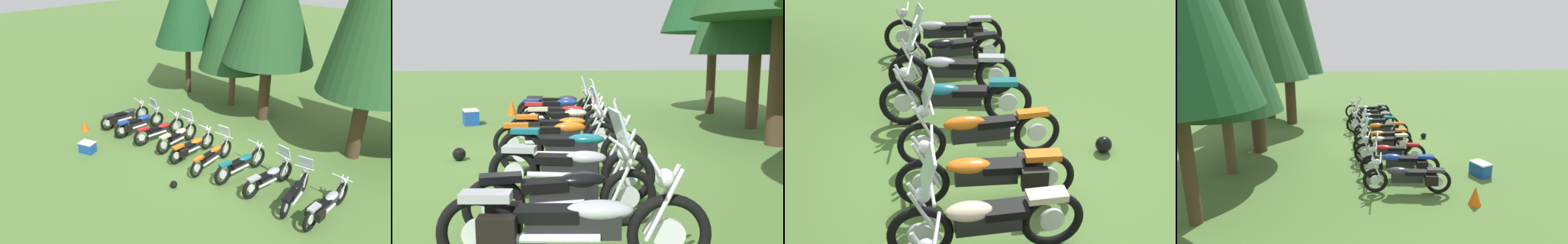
% 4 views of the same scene
% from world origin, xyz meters
% --- Properties ---
extents(ground_plane, '(80.00, 80.00, 0.00)m').
position_xyz_m(ground_plane, '(0.00, 0.00, 0.00)').
color(ground_plane, '#4C7033').
extents(motorcycle_0, '(0.84, 2.30, 0.99)m').
position_xyz_m(motorcycle_0, '(-4.54, -0.15, 0.44)').
color(motorcycle_0, black).
rests_on(motorcycle_0, ground_plane).
extents(motorcycle_1, '(0.84, 2.34, 1.35)m').
position_xyz_m(motorcycle_1, '(-3.53, -0.15, 0.46)').
color(motorcycle_1, black).
rests_on(motorcycle_1, ground_plane).
extents(motorcycle_2, '(0.72, 2.33, 1.01)m').
position_xyz_m(motorcycle_2, '(-2.43, 0.01, 0.44)').
color(motorcycle_2, black).
rests_on(motorcycle_2, ground_plane).
extents(motorcycle_3, '(0.71, 2.18, 1.37)m').
position_xyz_m(motorcycle_3, '(-1.49, 0.10, 0.47)').
color(motorcycle_3, black).
rests_on(motorcycle_3, ground_plane).
extents(motorcycle_4, '(0.61, 2.23, 0.99)m').
position_xyz_m(motorcycle_4, '(-0.57, -0.10, 0.43)').
color(motorcycle_4, black).
rests_on(motorcycle_4, ground_plane).
extents(motorcycle_5, '(0.77, 2.32, 1.35)m').
position_xyz_m(motorcycle_5, '(0.43, -0.08, 0.46)').
color(motorcycle_5, black).
rests_on(motorcycle_5, ground_plane).
extents(motorcycle_6, '(0.71, 2.39, 1.03)m').
position_xyz_m(motorcycle_6, '(1.51, 0.13, 0.46)').
color(motorcycle_6, black).
rests_on(motorcycle_6, ground_plane).
extents(motorcycle_7, '(0.66, 2.23, 1.37)m').
position_xyz_m(motorcycle_7, '(2.63, 0.10, 0.46)').
color(motorcycle_7, black).
rests_on(motorcycle_7, ground_plane).
extents(motorcycle_8, '(0.65, 2.15, 1.34)m').
position_xyz_m(motorcycle_8, '(3.63, 0.01, 0.45)').
color(motorcycle_8, black).
rests_on(motorcycle_8, ground_plane).
extents(motorcycle_9, '(0.63, 2.42, 1.03)m').
position_xyz_m(motorcycle_9, '(4.57, 0.01, 0.46)').
color(motorcycle_9, black).
rests_on(motorcycle_9, ground_plane).
extents(pine_tree_1, '(3.29, 3.29, 7.76)m').
position_xyz_m(pine_tree_1, '(-2.64, 4.90, 4.83)').
color(pine_tree_1, brown).
rests_on(pine_tree_1, ground_plane).
extents(picnic_cooler, '(0.66, 0.56, 0.42)m').
position_xyz_m(picnic_cooler, '(-3.66, -2.55, 0.21)').
color(picnic_cooler, '#19479E').
rests_on(picnic_cooler, ground_plane).
extents(traffic_cone, '(0.32, 0.32, 0.48)m').
position_xyz_m(traffic_cone, '(-5.37, -1.62, 0.24)').
color(traffic_cone, '#EA590F').
rests_on(traffic_cone, ground_plane).
extents(dropped_helmet, '(0.24, 0.24, 0.24)m').
position_xyz_m(dropped_helmet, '(0.37, -1.92, 0.12)').
color(dropped_helmet, black).
rests_on(dropped_helmet, ground_plane).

